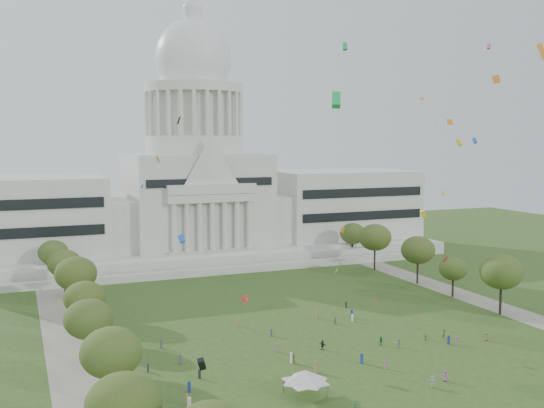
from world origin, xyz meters
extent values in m
plane|color=#314C1D|center=(0.00, 0.00, 0.00)|extent=(400.00, 400.00, 0.00)
cube|color=beige|center=(0.00, 115.00, 2.00)|extent=(160.00, 60.00, 4.00)
cube|color=beige|center=(0.00, 82.00, 1.00)|extent=(130.00, 3.00, 2.00)
cube|color=beige|center=(0.00, 90.00, 2.50)|extent=(140.00, 3.00, 5.00)
cube|color=beige|center=(-55.00, 114.00, 15.00)|extent=(50.00, 34.00, 22.00)
cube|color=beige|center=(55.00, 114.00, 15.00)|extent=(50.00, 34.00, 22.00)
cube|color=beige|center=(-27.00, 112.00, 12.00)|extent=(12.00, 26.00, 16.00)
cube|color=beige|center=(27.00, 112.00, 12.00)|extent=(12.00, 26.00, 16.00)
cube|color=beige|center=(0.00, 114.00, 18.00)|extent=(44.00, 38.00, 28.00)
cube|color=beige|center=(0.00, 94.00, 21.20)|extent=(28.00, 3.00, 2.40)
cube|color=black|center=(-55.00, 96.80, 17.00)|extent=(46.00, 0.40, 11.00)
cube|color=black|center=(55.00, 96.80, 17.00)|extent=(46.00, 0.40, 11.00)
cylinder|color=beige|center=(0.00, 114.00, 37.40)|extent=(32.00, 32.00, 6.00)
cylinder|color=beige|center=(0.00, 114.00, 47.40)|extent=(28.00, 28.00, 14.00)
cylinder|color=beige|center=(0.00, 114.00, 55.90)|extent=(32.40, 32.40, 3.00)
cylinder|color=beige|center=(0.00, 114.00, 61.40)|extent=(22.00, 22.00, 8.00)
ellipsoid|color=silver|center=(0.00, 114.00, 65.40)|extent=(25.00, 25.00, 26.20)
cylinder|color=beige|center=(0.00, 114.00, 78.90)|extent=(6.00, 6.00, 5.00)
ellipsoid|color=silver|center=(0.00, 114.00, 81.90)|extent=(6.40, 6.40, 5.12)
cube|color=gray|center=(-48.00, 30.00, 0.02)|extent=(8.00, 160.00, 0.04)
cube|color=gray|center=(48.00, 30.00, 0.02)|extent=(8.00, 160.00, 0.04)
ellipsoid|color=#324915|center=(-45.26, -21.68, 8.97)|extent=(8.85, 8.85, 7.24)
cylinder|color=black|center=(-44.07, -2.96, 2.88)|extent=(0.56, 0.56, 5.75)
ellipsoid|color=#384F1C|center=(-44.07, -2.96, 8.97)|extent=(8.86, 8.86, 7.25)
cylinder|color=black|center=(-45.04, 17.30, 2.73)|extent=(0.56, 0.56, 5.47)
ellipsoid|color=#32481A|center=(-45.04, 17.30, 8.53)|extent=(8.42, 8.42, 6.89)
cylinder|color=black|center=(44.17, 17.44, 3.10)|extent=(0.56, 0.56, 6.20)
ellipsoid|color=#38501A|center=(44.17, 17.44, 9.68)|extent=(9.55, 9.55, 7.82)
cylinder|color=black|center=(-44.09, 33.92, 2.64)|extent=(0.56, 0.56, 5.27)
ellipsoid|color=#394A17|center=(-44.09, 33.92, 8.23)|extent=(8.12, 8.12, 6.65)
cylinder|color=black|center=(44.40, 34.48, 2.28)|extent=(0.56, 0.56, 4.56)
ellipsoid|color=#3A501B|center=(44.40, 34.48, 7.11)|extent=(7.01, 7.01, 5.74)
cylinder|color=black|center=(-44.08, 52.42, 3.02)|extent=(0.56, 0.56, 6.03)
ellipsoid|color=#374617|center=(-44.08, 52.42, 9.41)|extent=(9.29, 9.29, 7.60)
cylinder|color=black|center=(44.76, 50.04, 2.98)|extent=(0.56, 0.56, 5.97)
ellipsoid|color=#38491A|center=(44.76, 50.04, 9.31)|extent=(9.19, 9.19, 7.52)
cylinder|color=black|center=(-45.22, 71.01, 2.70)|extent=(0.56, 0.56, 5.41)
ellipsoid|color=#38511C|center=(-45.22, 71.01, 8.44)|extent=(8.33, 8.33, 6.81)
cylinder|color=black|center=(43.49, 70.19, 3.19)|extent=(0.56, 0.56, 6.37)
ellipsoid|color=#3C501B|center=(43.49, 70.19, 9.94)|extent=(9.82, 9.82, 8.03)
cylinder|color=black|center=(-46.87, 89.14, 2.66)|extent=(0.56, 0.56, 5.32)
ellipsoid|color=#364E1D|center=(-46.87, 89.14, 8.29)|extent=(8.19, 8.19, 6.70)
cylinder|color=black|center=(45.96, 88.13, 2.73)|extent=(0.56, 0.56, 5.47)
ellipsoid|color=#304717|center=(45.96, 88.13, 8.53)|extent=(8.42, 8.42, 6.89)
cylinder|color=#4C4C4C|center=(-18.52, -10.55, 1.14)|extent=(0.12, 0.12, 2.27)
cylinder|color=#4C4C4C|center=(-13.43, -10.55, 1.14)|extent=(0.12, 0.12, 2.27)
cylinder|color=#4C4C4C|center=(-18.52, -5.47, 1.14)|extent=(0.12, 0.12, 2.27)
cylinder|color=#4C4C4C|center=(-13.43, -5.47, 1.14)|extent=(0.12, 0.12, 2.27)
cube|color=silver|center=(-15.98, -8.01, 2.36)|extent=(5.71, 5.71, 0.18)
pyramid|color=silver|center=(-15.98, -8.01, 3.36)|extent=(8.00, 8.00, 1.82)
imported|color=olive|center=(28.27, 3.43, 0.81)|extent=(0.94, 0.84, 1.62)
imported|color=olive|center=(21.77, 7.91, 0.85)|extent=(0.90, 0.65, 1.69)
imported|color=#4C4C51|center=(10.09, 6.30, 0.85)|extent=(0.65, 1.14, 1.71)
imported|color=#33723F|center=(7.70, 8.72, 0.90)|extent=(0.92, 1.19, 1.80)
imported|color=#26262B|center=(-3.76, 10.58, 0.90)|extent=(1.39, 1.77, 1.80)
imported|color=#994C8C|center=(7.70, -10.91, 0.96)|extent=(0.96, 1.11, 1.91)
imported|color=#33723F|center=(-11.47, -15.30, 0.82)|extent=(0.68, 0.56, 1.65)
imported|color=olive|center=(-11.69, 6.22, 0.77)|extent=(0.75, 0.46, 1.54)
imported|color=#994C8C|center=(21.54, 3.79, 0.80)|extent=(1.05, 1.15, 1.61)
imported|color=olive|center=(17.28, 7.80, 0.71)|extent=(0.48, 0.85, 1.43)
imported|color=silver|center=(4.28, -12.25, 0.95)|extent=(1.88, 1.09, 1.90)
cube|color=olive|center=(-33.59, -4.57, 0.88)|extent=(0.53, 0.54, 1.75)
cube|color=#994C8C|center=(1.85, -2.37, 0.74)|extent=(0.45, 0.37, 1.48)
cube|color=#26262B|center=(14.59, 35.00, 0.78)|extent=(0.48, 0.47, 1.56)
cube|color=#26262B|center=(-36.23, 11.33, 0.75)|extent=(0.26, 0.40, 1.50)
cube|color=#4C4C51|center=(-31.48, 22.70, 0.96)|extent=(0.49, 0.59, 1.91)
cube|color=silver|center=(-33.57, -5.92, 0.94)|extent=(0.58, 0.54, 1.87)
cube|color=olive|center=(-13.29, 30.53, 0.80)|extent=(0.34, 0.46, 1.59)
cube|color=#B21E1E|center=(-42.00, 24.85, 0.94)|extent=(0.47, 0.58, 1.89)
cube|color=olive|center=(-9.97, 0.52, 0.98)|extent=(0.35, 0.54, 1.95)
cube|color=navy|center=(11.66, 27.06, 0.94)|extent=(0.58, 0.53, 1.88)
cube|color=silver|center=(10.50, 24.75, 0.79)|extent=(0.27, 0.42, 1.58)
cube|color=navy|center=(20.13, 4.43, 0.87)|extent=(0.54, 0.51, 1.74)
cube|color=#4C4C51|center=(-9.53, 21.81, 0.79)|extent=(0.47, 0.49, 1.58)
cube|color=#26262B|center=(-28.92, 5.28, 0.80)|extent=(0.49, 0.42, 1.59)
cube|color=navy|center=(-0.64, 1.47, 0.88)|extent=(0.52, 0.39, 1.76)
cube|color=#994C8C|center=(-12.14, 12.58, 0.82)|extent=(0.41, 0.50, 1.64)
cube|color=#4C4C51|center=(6.20, 24.38, 0.78)|extent=(0.48, 0.47, 1.57)
cube|color=olive|center=(4.47, 29.97, 0.95)|extent=(0.32, 0.51, 1.90)
cube|color=silver|center=(-12.06, 6.23, 0.94)|extent=(0.39, 0.54, 1.88)
cube|color=navy|center=(-31.95, 0.39, 0.84)|extent=(0.52, 0.45, 1.68)
cube|color=#4C4C51|center=(-30.19, 13.17, 0.85)|extent=(0.52, 0.43, 1.70)
cube|color=#4C4C51|center=(-38.16, 24.32, 0.80)|extent=(0.37, 0.48, 1.61)
camera|label=1|loc=(-55.74, -92.71, 39.01)|focal=42.00mm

